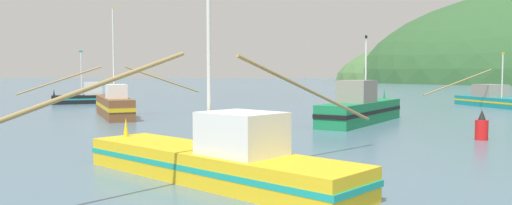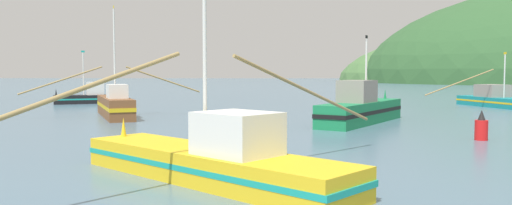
{
  "view_description": "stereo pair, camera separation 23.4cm",
  "coord_description": "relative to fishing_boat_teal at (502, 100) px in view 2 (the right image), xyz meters",
  "views": [
    {
      "loc": [
        -0.8,
        -6.59,
        3.25
      ],
      "look_at": [
        -1.9,
        24.35,
        1.4
      ],
      "focal_mm": 34.71,
      "sensor_mm": 36.0,
      "label": 1
    },
    {
      "loc": [
        -0.56,
        -6.58,
        3.25
      ],
      "look_at": [
        -1.9,
        24.35,
        1.4
      ],
      "focal_mm": 34.71,
      "sensor_mm": 36.0,
      "label": 2
    }
  ],
  "objects": [
    {
      "name": "fishing_boat_teal",
      "position": [
        0.0,
        0.0,
        0.0
      ],
      "size": [
        15.95,
        11.76,
        5.2
      ],
      "rotation": [
        0.0,
        0.0,
        4.95
      ],
      "color": "#147F84",
      "rests_on": "ground"
    },
    {
      "name": "fishing_boat_black",
      "position": [
        -41.48,
        4.41,
        0.01
      ],
      "size": [
        6.72,
        4.67,
        5.62
      ],
      "rotation": [
        0.0,
        0.0,
        3.59
      ],
      "color": "black",
      "rests_on": "ground"
    },
    {
      "name": "fishing_boat_brown",
      "position": [
        -33.25,
        -11.42,
        0.19
      ],
      "size": [
        11.91,
        9.48,
        8.15
      ],
      "rotation": [
        0.0,
        0.0,
        2.0
      ],
      "color": "brown",
      "rests_on": "ground"
    },
    {
      "name": "fishing_boat_yellow",
      "position": [
        -23.15,
        -32.87,
        -0.01
      ],
      "size": [
        12.1,
        14.1,
        5.9
      ],
      "rotation": [
        0.0,
        0.0,
        2.43
      ],
      "color": "gold",
      "rests_on": "ground"
    },
    {
      "name": "channel_buoy",
      "position": [
        -11.34,
        -23.24,
        -0.08
      ],
      "size": [
        0.61,
        0.61,
        1.47
      ],
      "color": "red",
      "rests_on": "ground"
    },
    {
      "name": "fishing_boat_green",
      "position": [
        -15.8,
        -15.37,
        0.25
      ],
      "size": [
        6.96,
        9.9,
        5.72
      ],
      "rotation": [
        0.0,
        0.0,
        1.04
      ],
      "color": "#197A47",
      "rests_on": "ground"
    }
  ]
}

